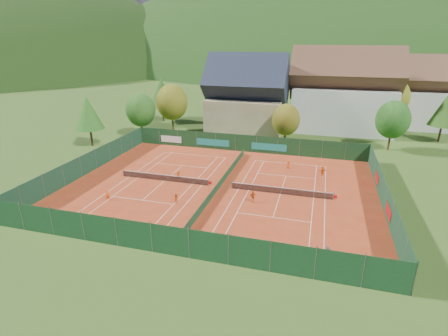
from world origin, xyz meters
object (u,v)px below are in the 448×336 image
Objects in this scene: player_left_far at (179,176)px; player_right_near at (253,196)px; player_right_far_a at (289,164)px; player_left_mid at (176,198)px; chalet at (247,100)px; hotel_block_b at (408,96)px; player_right_far_b at (323,171)px; ball_hopper at (328,249)px; hotel_block_a at (343,96)px; player_left_near at (108,195)px.

player_right_near is (11.23, -3.93, 0.06)m from player_left_far.
player_left_far is 16.78m from player_right_far_a.
chalet is at bearing 88.37° from player_left_mid.
player_right_far_a is (11.00, -20.33, -6.01)m from chalet.
hotel_block_b is 40.33m from player_right_far_b.
hotel_block_b reaches higher than ball_hopper.
hotel_block_b is at bearing -135.89° from player_right_far_b.
chalet is 34.73m from player_right_near.
hotel_block_a is at bearing -116.77° from player_right_far_b.
hotel_block_b is 60.58m from player_left_mid.
player_right_far_a is (2.93, 12.93, -0.15)m from player_right_near.
hotel_block_b reaches higher than player_right_far_a.
player_right_near reaches higher than player_right_far_b.
hotel_block_b is 66.70m from player_left_near.
hotel_block_b is 21.60× the size of ball_hopper.
player_right_far_b is at bearing 24.28° from player_right_near.
player_right_near is at bearing -0.84° from player_left_near.
player_left_mid is at bearing -123.96° from hotel_block_b.
chalet is 0.75× the size of hotel_block_a.
hotel_block_a is 46.87m from player_left_mid.
player_right_far_b is at bearing 159.79° from player_right_far_a.
player_left_near is at bearing -170.99° from player_left_mid.
player_left_near is 17.63m from player_right_near.
player_right_near is at bearing 76.48° from player_right_far_a.
player_left_near is at bearing 10.79° from player_right_far_b.
player_left_mid is at bearing -91.07° from chalet.
player_left_far is 20.47m from player_right_far_b.
player_right_near is at bearing 16.84° from player_left_mid.
hotel_block_b is at bearing 22.99° from chalet.
chalet is 23.88m from player_right_far_a.
chalet is 27.90m from player_right_far_b.
player_left_near is 29.37m from player_right_far_b.
chalet is 10.86× the size of player_right_far_b.
player_left_mid is 0.82× the size of player_right_near.
player_right_far_b is (-0.81, 20.00, 0.19)m from ball_hopper.
hotel_block_b is at bearing 31.81° from player_right_near.
player_right_far_b reaches higher than player_left_near.
hotel_block_a reaches higher than player_right_near.
player_left_near is at bearing 84.51° from player_left_far.
player_left_far reaches higher than player_right_far_a.
player_right_far_a is at bearing 104.93° from ball_hopper.
chalet reaches higher than player_right_far_a.
player_right_near is at bearing -117.81° from hotel_block_b.
player_left_mid reaches higher than ball_hopper.
chalet reaches higher than hotel_block_b.
player_left_far is (-3.16, -29.34, -5.92)m from chalet.
chalet reaches higher than player_right_far_b.
hotel_block_b is 13.78× the size of player_left_mid.
chalet is at bearing -74.76° from player_right_far_b.
player_left_mid is at bearing 160.78° from ball_hopper.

